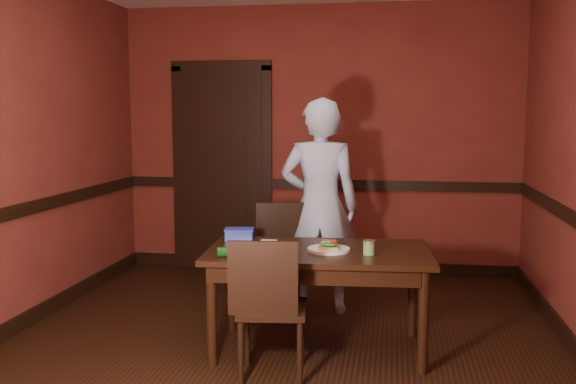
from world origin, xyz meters
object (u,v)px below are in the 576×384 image
(cheese_saucer, at_px, (269,244))
(dining_table, at_px, (318,300))
(sandwich_plate, at_px, (329,248))
(chair_far, at_px, (273,263))
(food_tub, at_px, (239,234))
(chair_near, at_px, (272,306))
(person, at_px, (320,206))
(sauce_jar, at_px, (369,247))

(cheese_saucer, bearing_deg, dining_table, -4.38)
(sandwich_plate, bearing_deg, dining_table, 154.76)
(chair_far, bearing_deg, food_tub, -126.82)
(dining_table, height_order, sandwich_plate, sandwich_plate)
(chair_far, distance_m, chair_near, 1.10)
(chair_near, height_order, food_tub, chair_near)
(sandwich_plate, distance_m, cheese_saucer, 0.43)
(food_tub, bearing_deg, chair_near, -69.82)
(person, height_order, sandwich_plate, person)
(chair_far, relative_size, person, 0.52)
(chair_far, distance_m, sandwich_plate, 0.86)
(sandwich_plate, bearing_deg, food_tub, 159.46)
(chair_far, distance_m, cheese_saucer, 0.64)
(food_tub, bearing_deg, sandwich_plate, -28.74)
(person, bearing_deg, food_tub, 48.66)
(chair_far, relative_size, chair_near, 1.03)
(person, bearing_deg, dining_table, 92.52)
(sandwich_plate, xyz_separation_m, food_tub, (-0.68, 0.25, 0.02))
(dining_table, height_order, food_tub, food_tub)
(person, bearing_deg, chair_near, 80.62)
(dining_table, height_order, sauce_jar, sauce_jar)
(dining_table, height_order, cheese_saucer, cheese_saucer)
(chair_near, xyz_separation_m, sandwich_plate, (0.30, 0.44, 0.28))
(dining_table, distance_m, cheese_saucer, 0.51)
(chair_near, distance_m, sandwich_plate, 0.60)
(sauce_jar, bearing_deg, chair_far, 137.36)
(cheese_saucer, bearing_deg, sandwich_plate, -8.20)
(dining_table, bearing_deg, sauce_jar, -20.62)
(sandwich_plate, bearing_deg, chair_far, 128.03)
(dining_table, bearing_deg, chair_far, 121.45)
(person, xyz_separation_m, cheese_saucer, (-0.26, -0.85, -0.15))
(chair_near, xyz_separation_m, food_tub, (-0.37, 0.69, 0.31))
(dining_table, height_order, chair_far, chair_far)
(cheese_saucer, relative_size, food_tub, 0.66)
(chair_near, bearing_deg, cheese_saucer, -82.86)
(person, bearing_deg, sandwich_plate, 96.73)
(chair_near, distance_m, sauce_jar, 0.75)
(chair_far, xyz_separation_m, sandwich_plate, (0.50, -0.64, 0.27))
(chair_far, bearing_deg, sauce_jar, -55.03)
(dining_table, relative_size, sauce_jar, 15.85)
(person, relative_size, sandwich_plate, 6.10)
(chair_near, relative_size, person, 0.51)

